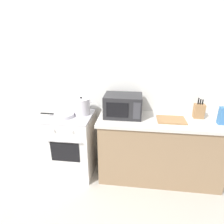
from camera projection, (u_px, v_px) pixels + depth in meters
The scene contains 11 objects.
ground_plane at pixel (87, 203), 2.37m from camera, with size 10.00×10.00×0.00m, color #B2ADA3.
back_wall at pixel (120, 87), 2.77m from camera, with size 4.40×0.10×2.50m, color silver.
lower_cabinet_right at pixel (159, 150), 2.67m from camera, with size 1.64×0.56×0.88m, color #8C7051.
countertop_right at pixel (162, 121), 2.51m from camera, with size 1.70×0.60×0.04m, color beige.
stove at pixel (73, 144), 2.79m from camera, with size 0.60×0.64×0.92m.
stock_pot at pixel (82, 106), 2.64m from camera, with size 0.32×0.24×0.25m.
frying_pan at pixel (64, 115), 2.57m from camera, with size 0.47×0.27×0.05m.
microwave at pixel (123, 106), 2.56m from camera, with size 0.50×0.37×0.30m.
cutting_board at pixel (171, 120), 2.46m from camera, with size 0.36×0.26×0.02m, color #997047.
knife_block at pixel (199, 111), 2.52m from camera, with size 0.13×0.10×0.28m.
pasta_box at pixel (222, 116), 2.33m from camera, with size 0.08×0.08×0.22m, color teal.
Camera 1 is at (0.53, -1.73, 1.93)m, focal length 30.40 mm.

